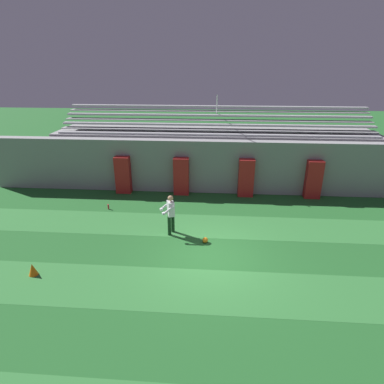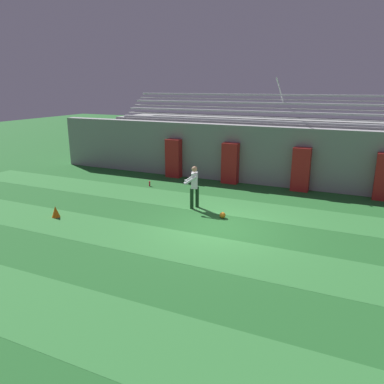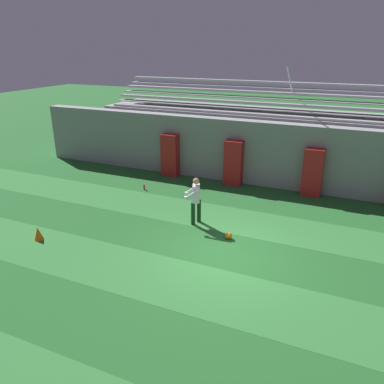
{
  "view_description": "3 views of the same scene",
  "coord_description": "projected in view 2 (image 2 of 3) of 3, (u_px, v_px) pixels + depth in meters",
  "views": [
    {
      "loc": [
        0.05,
        -9.82,
        6.47
      ],
      "look_at": [
        -0.87,
        2.57,
        1.48
      ],
      "focal_mm": 30.0,
      "sensor_mm": 36.0,
      "label": 1
    },
    {
      "loc": [
        4.12,
        -11.08,
        4.64
      ],
      "look_at": [
        -1.65,
        1.44,
        0.71
      ],
      "focal_mm": 35.0,
      "sensor_mm": 36.0,
      "label": 2
    },
    {
      "loc": [
        2.92,
        -9.21,
        5.81
      ],
      "look_at": [
        -2.09,
        2.33,
        0.86
      ],
      "focal_mm": 35.0,
      "sensor_mm": 36.0,
      "label": 3
    }
  ],
  "objects": [
    {
      "name": "water_bottle",
      "position": [
        150.0,
        184.0,
        17.86
      ],
      "size": [
        0.07,
        0.07,
        0.24
      ],
      "primitive_type": "cylinder",
      "color": "red",
      "rests_on": "ground"
    },
    {
      "name": "traffic_cone",
      "position": [
        56.0,
        212.0,
        13.63
      ],
      "size": [
        0.3,
        0.3,
        0.42
      ],
      "primitive_type": "cone",
      "color": "orange",
      "rests_on": "ground"
    },
    {
      "name": "goalkeeper",
      "position": [
        194.0,
        184.0,
        14.46
      ],
      "size": [
        0.66,
        0.71,
        1.67
      ],
      "color": "#143319",
      "rests_on": "ground"
    },
    {
      "name": "soccer_ball",
      "position": [
        223.0,
        215.0,
        13.57
      ],
      "size": [
        0.22,
        0.22,
        0.22
      ],
      "primitive_type": "sphere",
      "color": "orange",
      "rests_on": "ground"
    },
    {
      "name": "bleacher_stand",
      "position": [
        277.0,
        148.0,
        19.61
      ],
      "size": [
        18.0,
        3.35,
        5.03
      ],
      "color": "gray",
      "rests_on": "ground"
    },
    {
      "name": "ground_plane",
      "position": [
        219.0,
        228.0,
        12.6
      ],
      "size": [
        80.0,
        80.0,
        0.0
      ],
      "primitive_type": "plane",
      "color": "#236028"
    },
    {
      "name": "turf_stripe_near",
      "position": [
        110.0,
        330.0,
        7.36
      ],
      "size": [
        28.0,
        2.1,
        0.01
      ],
      "primitive_type": "cube",
      "color": "#337A38",
      "rests_on": "ground"
    },
    {
      "name": "padding_pillar_gate_left",
      "position": [
        230.0,
        163.0,
        18.2
      ],
      "size": [
        0.79,
        0.44,
        1.98
      ],
      "primitive_type": "cube",
      "color": "#B21E1E",
      "rests_on": "ground"
    },
    {
      "name": "padding_pillar_gate_right",
      "position": [
        301.0,
        170.0,
        16.85
      ],
      "size": [
        0.79,
        0.44,
        1.98
      ],
      "primitive_type": "cube",
      "color": "#B21E1E",
      "rests_on": "ground"
    },
    {
      "name": "turf_stripe_mid",
      "position": [
        197.0,
        249.0,
        11.04
      ],
      "size": [
        28.0,
        2.1,
        0.01
      ],
      "primitive_type": "cube",
      "color": "#337A38",
      "rests_on": "ground"
    },
    {
      "name": "padding_pillar_far_left",
      "position": [
        174.0,
        158.0,
        19.45
      ],
      "size": [
        0.79,
        0.44,
        1.98
      ],
      "primitive_type": "cube",
      "color": "#B21E1E",
      "rests_on": "ground"
    },
    {
      "name": "turf_stripe_far",
      "position": [
        240.0,
        208.0,
        14.71
      ],
      "size": [
        28.0,
        2.1,
        0.01
      ],
      "primitive_type": "cube",
      "color": "#337A38",
      "rests_on": "ground"
    },
    {
      "name": "back_wall",
      "position": [
        268.0,
        156.0,
        17.9
      ],
      "size": [
        24.0,
        0.6,
        2.8
      ],
      "primitive_type": "cube",
      "color": "gray",
      "rests_on": "ground"
    }
  ]
}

